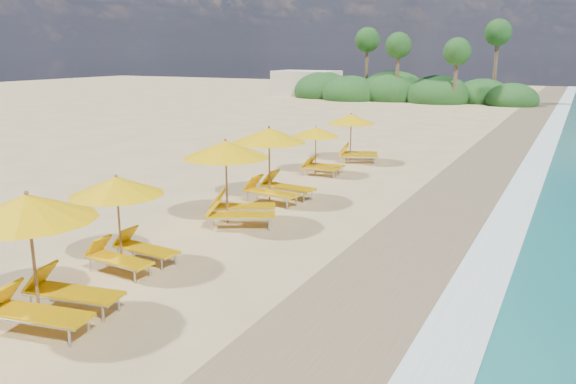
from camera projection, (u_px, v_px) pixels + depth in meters
name	position (u px, v px, depth m)	size (l,w,h in m)	color
ground	(288.00, 233.00, 16.50)	(160.00, 160.00, 0.00)	tan
wet_sand	(427.00, 254.00, 14.73)	(4.00, 160.00, 0.01)	#887051
surf_foam	(542.00, 271.00, 13.54)	(4.00, 160.00, 0.01)	white
station_1	(41.00, 250.00, 10.78)	(3.08, 2.94, 2.58)	olive
station_2	(124.00, 216.00, 13.62)	(2.54, 2.37, 2.26)	olive
station_3	(233.00, 176.00, 17.07)	(3.43, 3.43, 2.59)	olive
station_4	(274.00, 159.00, 19.75)	(3.01, 2.85, 2.59)	olive
station_5	(319.00, 147.00, 24.11)	(2.28, 2.13, 2.03)	olive
station_6	(355.00, 134.00, 26.82)	(2.93, 2.88, 2.28)	olive
treeline	(401.00, 91.00, 60.02)	(25.80, 8.80, 9.74)	#163D14
beach_building	(307.00, 83.00, 67.40)	(7.00, 5.00, 2.80)	beige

